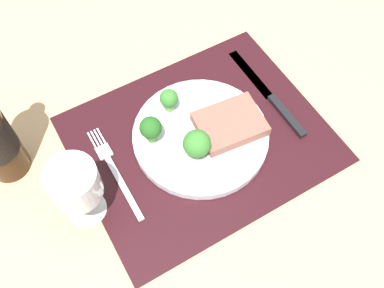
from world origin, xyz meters
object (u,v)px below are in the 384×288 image
Objects in this scene: plate at (201,136)px; fork at (115,172)px; knife at (272,98)px; steak at (230,124)px; wine_glass at (75,185)px.

plate is 1.23× the size of fork.
plate reaches higher than knife.
steak is 11.19cm from knife.
steak is 0.58× the size of fork.
steak is at bearing 1.77° from wine_glass.
fork is 31.51cm from knife.
steak is at bearing -8.39° from fork.
fork is at bearing 174.85° from plate.
knife is at bearing -2.17° from fork.
knife is at bearing 4.22° from wine_glass.
steak is at bearing -16.07° from plate.
wine_glass is (-6.62, -3.70, 8.47)cm from fork.
wine_glass reaches higher than steak.
knife is (15.74, 0.53, -0.50)cm from plate.
steak is 0.89× the size of wine_glass.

